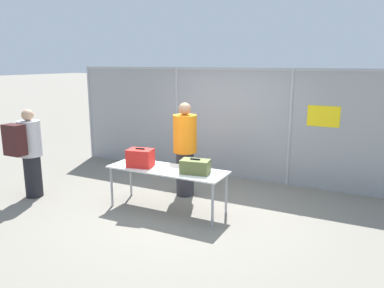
# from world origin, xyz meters

# --- Properties ---
(ground_plane) EXTENTS (120.00, 120.00, 0.00)m
(ground_plane) POSITION_xyz_m (0.00, 0.00, 0.00)
(ground_plane) COLOR slate
(fence_section) EXTENTS (7.79, 0.07, 2.36)m
(fence_section) POSITION_xyz_m (0.01, 2.07, 1.23)
(fence_section) COLOR #9EA0A5
(fence_section) RESTS_ON ground_plane
(inspection_table) EXTENTS (2.04, 0.68, 0.73)m
(inspection_table) POSITION_xyz_m (-0.24, -0.19, 0.67)
(inspection_table) COLOR silver
(inspection_table) RESTS_ON ground_plane
(suitcase_red) EXTENTS (0.47, 0.37, 0.33)m
(suitcase_red) POSITION_xyz_m (-0.71, -0.27, 0.88)
(suitcase_red) COLOR red
(suitcase_red) RESTS_ON inspection_table
(suitcase_olive) EXTENTS (0.49, 0.34, 0.25)m
(suitcase_olive) POSITION_xyz_m (0.30, -0.21, 0.84)
(suitcase_olive) COLOR #566033
(suitcase_olive) RESTS_ON inspection_table
(traveler_hooded) EXTENTS (0.41, 0.63, 1.65)m
(traveler_hooded) POSITION_xyz_m (-2.81, -0.80, 0.91)
(traveler_hooded) COLOR black
(traveler_hooded) RESTS_ON ground_plane
(security_worker_near) EXTENTS (0.43, 0.43, 1.76)m
(security_worker_near) POSITION_xyz_m (-0.31, 0.60, 0.91)
(security_worker_near) COLOR #2D2D33
(security_worker_near) RESTS_ON ground_plane
(utility_trailer) EXTENTS (4.00, 2.27, 0.62)m
(utility_trailer) POSITION_xyz_m (0.68, 4.17, 0.38)
(utility_trailer) COLOR silver
(utility_trailer) RESTS_ON ground_plane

